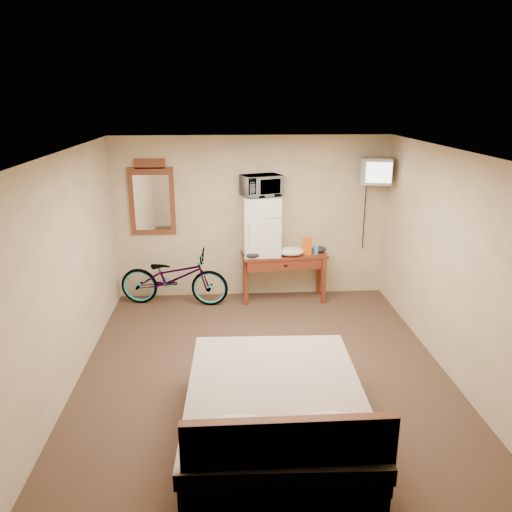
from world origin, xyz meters
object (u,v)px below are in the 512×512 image
bicycle (174,277)px  microwave (261,185)px  desk (284,262)px  mini_fridge (261,225)px  crt_television (375,171)px  blue_cup (316,249)px  wall_mirror (152,198)px  bed (276,416)px

bicycle → microwave: bearing=-77.5°
desk → mini_fridge: size_ratio=1.49×
mini_fridge → desk: bearing=-9.1°
crt_television → bicycle: size_ratio=0.36×
crt_television → blue_cup: bearing=-178.0°
mini_fridge → microwave: bearing=56.2°
microwave → blue_cup: bearing=-24.9°
crt_television → microwave: bearing=178.8°
wall_mirror → bicycle: 1.23m
microwave → blue_cup: microwave is taller
microwave → wall_mirror: 1.66m
blue_cup → bicycle: 2.20m
mini_fridge → wall_mirror: bearing=172.5°
wall_mirror → bed: bearing=-67.4°
mini_fridge → wall_mirror: wall_mirror is taller
microwave → blue_cup: (0.83, -0.06, -0.98)m
bicycle → bed: 3.54m
desk → bicycle: (-1.68, -0.05, -0.19)m
mini_fridge → bed: size_ratio=0.41×
desk → wall_mirror: (-1.98, 0.27, 0.96)m
bed → desk: bearing=82.1°
desk → crt_television: size_ratio=2.23×
blue_cup → crt_television: 1.45m
blue_cup → crt_television: crt_television is taller
crt_television → wall_mirror: (-3.30, 0.25, -0.42)m
desk → microwave: bearing=170.9°
bed → crt_television: bearing=62.2°
microwave → bicycle: (-1.33, -0.11, -1.36)m
mini_fridge → microwave: 0.60m
crt_television → bed: crt_television is taller
mini_fridge → blue_cup: mini_fridge is taller
microwave → bicycle: microwave is taller
mini_fridge → wall_mirror: (-1.63, 0.22, 0.38)m
bicycle → mini_fridge: bearing=-77.5°
desk → mini_fridge: 0.67m
desk → bed: bed is taller
bed → microwave: bearing=88.1°
mini_fridge → bed: (-0.12, -3.43, -0.90)m
desk → bicycle: size_ratio=0.80×
bicycle → bed: bearing=-152.1°
bicycle → crt_television: bearing=-80.8°
microwave → bed: (-0.12, -3.43, -1.50)m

